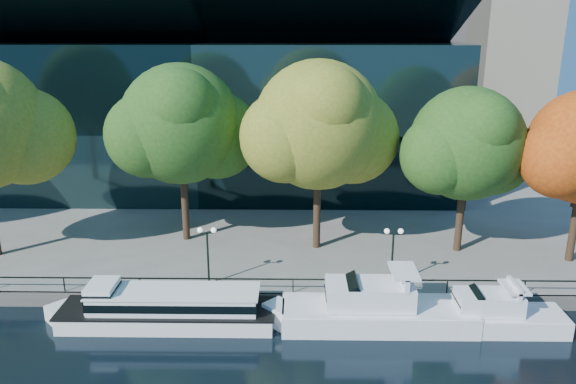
{
  "coord_description": "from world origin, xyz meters",
  "views": [
    {
      "loc": [
        5.18,
        -29.86,
        18.0
      ],
      "look_at": [
        4.6,
        8.0,
        6.42
      ],
      "focal_mm": 35.0,
      "sensor_mm": 36.0,
      "label": 1
    }
  ],
  "objects_px": {
    "lamp_2": "(393,243)",
    "cruiser_near": "(370,309)",
    "cruiser_far": "(487,315)",
    "tree_3": "(321,128)",
    "tour_boat": "(162,307)",
    "lamp_1": "(207,242)",
    "tree_4": "(469,146)",
    "tree_2": "(183,127)"
  },
  "relations": [
    {
      "from": "lamp_2",
      "to": "cruiser_near",
      "type": "bearing_deg",
      "value": -117.16
    },
    {
      "from": "cruiser_far",
      "to": "tree_3",
      "type": "height_order",
      "value": "tree_3"
    },
    {
      "from": "cruiser_near",
      "to": "tree_3",
      "type": "xyz_separation_m",
      "value": [
        -2.72,
        10.11,
        9.29
      ]
    },
    {
      "from": "tree_3",
      "to": "lamp_2",
      "type": "distance_m",
      "value": 10.24
    },
    {
      "from": "tour_boat",
      "to": "lamp_1",
      "type": "relative_size",
      "value": 3.59
    },
    {
      "from": "tree_4",
      "to": "cruiser_near",
      "type": "bearing_deg",
      "value": -130.05
    },
    {
      "from": "lamp_2",
      "to": "lamp_1",
      "type": "bearing_deg",
      "value": 180.0
    },
    {
      "from": "tree_3",
      "to": "tree_4",
      "type": "distance_m",
      "value": 10.93
    },
    {
      "from": "cruiser_far",
      "to": "tree_3",
      "type": "relative_size",
      "value": 0.66
    },
    {
      "from": "tree_4",
      "to": "cruiser_far",
      "type": "bearing_deg",
      "value": -96.07
    },
    {
      "from": "tour_boat",
      "to": "tree_3",
      "type": "height_order",
      "value": "tree_3"
    },
    {
      "from": "cruiser_far",
      "to": "tour_boat",
      "type": "bearing_deg",
      "value": 178.98
    },
    {
      "from": "tour_boat",
      "to": "tree_4",
      "type": "xyz_separation_m",
      "value": [
        20.89,
        9.62,
        8.05
      ]
    },
    {
      "from": "tree_4",
      "to": "tree_2",
      "type": "bearing_deg",
      "value": 174.65
    },
    {
      "from": "cruiser_near",
      "to": "tree_2",
      "type": "bearing_deg",
      "value": 138.6
    },
    {
      "from": "lamp_1",
      "to": "lamp_2",
      "type": "relative_size",
      "value": 1.0
    },
    {
      "from": "tree_2",
      "to": "tour_boat",
      "type": "bearing_deg",
      "value": -87.67
    },
    {
      "from": "tour_boat",
      "to": "cruiser_far",
      "type": "distance_m",
      "value": 19.83
    },
    {
      "from": "tree_2",
      "to": "tree_3",
      "type": "distance_m",
      "value": 10.63
    },
    {
      "from": "tour_boat",
      "to": "lamp_1",
      "type": "height_order",
      "value": "lamp_1"
    },
    {
      "from": "tour_boat",
      "to": "tree_2",
      "type": "relative_size",
      "value": 1.03
    },
    {
      "from": "cruiser_far",
      "to": "tree_3",
      "type": "bearing_deg",
      "value": 133.22
    },
    {
      "from": "cruiser_far",
      "to": "lamp_2",
      "type": "xyz_separation_m",
      "value": [
        -5.2,
        3.94,
        2.99
      ]
    },
    {
      "from": "cruiser_far",
      "to": "lamp_2",
      "type": "relative_size",
      "value": 2.37
    },
    {
      "from": "tree_3",
      "to": "lamp_2",
      "type": "bearing_deg",
      "value": -54.68
    },
    {
      "from": "cruiser_far",
      "to": "lamp_2",
      "type": "height_order",
      "value": "lamp_2"
    },
    {
      "from": "tour_boat",
      "to": "cruiser_near",
      "type": "relative_size",
      "value": 1.11
    },
    {
      "from": "tour_boat",
      "to": "tree_4",
      "type": "height_order",
      "value": "tree_4"
    },
    {
      "from": "tour_boat",
      "to": "cruiser_far",
      "type": "relative_size",
      "value": 1.52
    },
    {
      "from": "tour_boat",
      "to": "tree_3",
      "type": "distance_m",
      "value": 16.98
    },
    {
      "from": "tour_boat",
      "to": "tree_2",
      "type": "height_order",
      "value": "tree_2"
    },
    {
      "from": "tour_boat",
      "to": "lamp_1",
      "type": "bearing_deg",
      "value": 56.56
    },
    {
      "from": "cruiser_far",
      "to": "tree_2",
      "type": "bearing_deg",
      "value": 149.47
    },
    {
      "from": "tour_boat",
      "to": "tree_2",
      "type": "distance_m",
      "value": 14.75
    },
    {
      "from": "lamp_1",
      "to": "tree_2",
      "type": "bearing_deg",
      "value": 109.5
    },
    {
      "from": "tour_boat",
      "to": "tree_4",
      "type": "relative_size",
      "value": 1.15
    },
    {
      "from": "tour_boat",
      "to": "cruiser_far",
      "type": "height_order",
      "value": "cruiser_far"
    },
    {
      "from": "cruiser_far",
      "to": "lamp_1",
      "type": "bearing_deg",
      "value": 167.28
    },
    {
      "from": "tree_2",
      "to": "tree_4",
      "type": "bearing_deg",
      "value": -5.35
    },
    {
      "from": "tree_4",
      "to": "lamp_2",
      "type": "bearing_deg",
      "value": -136.08
    },
    {
      "from": "tour_boat",
      "to": "cruiser_near",
      "type": "height_order",
      "value": "cruiser_near"
    },
    {
      "from": "tree_2",
      "to": "tree_4",
      "type": "distance_m",
      "value": 21.48
    }
  ]
}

